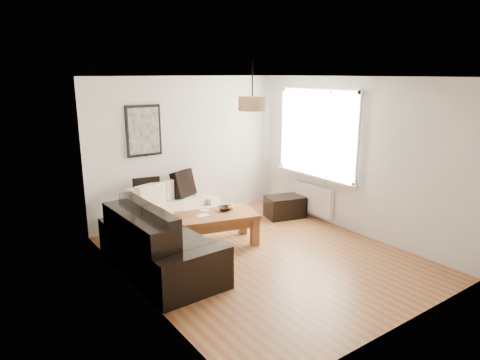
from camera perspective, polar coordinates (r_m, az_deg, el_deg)
floor at (r=6.43m, az=3.15°, el=-10.19°), size 4.50×4.50×0.00m
ceiling at (r=5.86m, az=3.50°, el=13.65°), size 3.80×4.50×0.00m
wall_back at (r=7.86m, az=-7.00°, el=4.17°), size 3.80×0.04×2.60m
wall_front at (r=4.55m, az=21.34°, el=-4.11°), size 3.80×0.04×2.60m
wall_left at (r=5.08m, az=-13.68°, el=-1.65°), size 0.04×4.50×2.60m
wall_right at (r=7.33m, az=15.02°, el=3.07°), size 0.04×4.50×2.60m
window_bay at (r=7.78m, az=10.43°, el=6.17°), size 0.14×1.90×1.60m
radiator at (r=8.01m, az=9.85°, el=-2.52°), size 0.10×0.90×0.52m
poster at (r=7.41m, az=-12.79°, el=6.45°), size 0.62×0.04×0.87m
pendant_shade at (r=6.11m, az=1.66°, el=10.22°), size 0.40×0.40×0.20m
loveseat_cream at (r=7.39m, az=-9.35°, el=-3.78°), size 1.78×1.28×0.79m
sofa_leather at (r=5.93m, az=-10.63°, el=-7.97°), size 1.05×2.06×0.88m
coffee_table at (r=6.79m, az=-3.07°, el=-6.56°), size 1.36×0.95×0.50m
ottoman at (r=8.07m, az=6.06°, el=-3.57°), size 0.80×0.61×0.40m
cushion_left at (r=7.34m, az=-12.36°, el=-1.35°), size 0.46×0.23×0.44m
cushion_right at (r=7.62m, az=-7.60°, el=-0.47°), size 0.49×0.32×0.47m
fruit_bowl at (r=6.86m, az=-2.04°, el=-3.84°), size 0.25×0.25×0.05m
orange_a at (r=6.84m, az=-1.15°, el=-3.77°), size 0.08×0.08×0.07m
orange_b at (r=6.94m, az=-1.13°, el=-3.52°), size 0.10×0.10×0.09m
orange_c at (r=6.86m, az=-1.45°, el=-3.72°), size 0.08×0.08×0.07m
papers at (r=6.64m, az=-4.98°, el=-4.74°), size 0.19×0.13×0.01m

